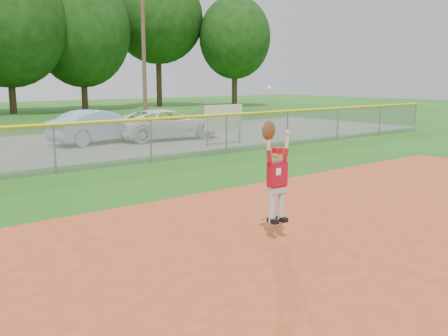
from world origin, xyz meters
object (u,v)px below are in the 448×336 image
at_px(car_white_b, 167,124).
at_px(ballplayer, 276,172).
at_px(sponsor_sign, 224,119).
at_px(car_blue, 100,126).

xyz_separation_m(car_white_b, ballplayer, (-6.49, -13.91, 0.50)).
height_order(car_white_b, sponsor_sign, sponsor_sign).
distance_m(car_white_b, ballplayer, 15.36).
relative_size(car_blue, car_white_b, 0.88).
bearing_deg(car_blue, sponsor_sign, -143.72).
xyz_separation_m(sponsor_sign, ballplayer, (-7.33, -10.65, 0.08)).
xyz_separation_m(car_white_b, sponsor_sign, (0.83, -3.26, 0.42)).
xyz_separation_m(car_blue, ballplayer, (-3.38, -14.51, 0.47)).
height_order(car_blue, car_white_b, car_blue).
bearing_deg(car_blue, car_white_b, -110.25).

